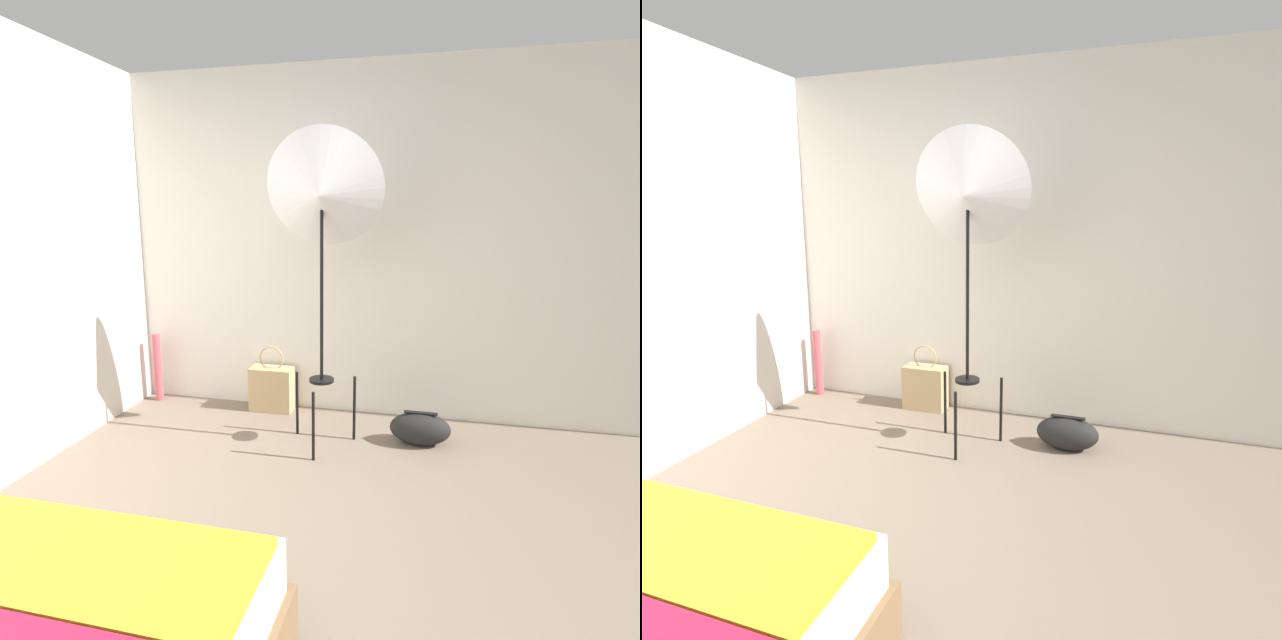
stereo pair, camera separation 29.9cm
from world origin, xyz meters
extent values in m
plane|color=#756656|center=(0.00, 0.00, 0.00)|extent=(14.00, 14.00, 0.00)
cube|color=silver|center=(0.00, 2.50, 1.30)|extent=(8.00, 0.05, 2.60)
cube|color=silver|center=(-1.24, 1.00, 1.30)|extent=(0.05, 8.00, 2.60)
cube|color=gold|center=(0.01, -0.06, 0.48)|extent=(1.35, 0.46, 0.04)
cylinder|color=black|center=(0.45, 1.62, 0.23)|extent=(0.02, 0.02, 0.46)
cylinder|color=black|center=(0.24, 1.97, 0.23)|extent=(0.02, 0.02, 0.46)
cylinder|color=black|center=(0.65, 1.97, 0.23)|extent=(0.02, 0.02, 0.46)
cylinder|color=black|center=(0.45, 1.85, 0.46)|extent=(0.17, 0.17, 0.02)
cylinder|color=black|center=(0.45, 1.85, 1.07)|extent=(0.02, 0.02, 1.22)
cone|color=silver|center=(0.45, 1.85, 1.68)|extent=(0.76, 0.41, 0.78)
cube|color=tan|center=(-0.07, 2.35, 0.18)|extent=(0.34, 0.17, 0.35)
torus|color=tan|center=(-0.07, 2.35, 0.43)|extent=(0.20, 0.01, 0.20)
ellipsoid|color=black|center=(1.10, 2.00, 0.11)|extent=(0.41, 0.22, 0.22)
cube|color=black|center=(1.10, 2.00, 0.23)|extent=(0.23, 0.04, 0.01)
cylinder|color=#BC4C56|center=(-1.07, 2.35, 0.29)|extent=(0.06, 0.06, 0.57)
camera|label=1|loc=(1.16, -1.23, 1.56)|focal=28.00mm
camera|label=2|loc=(1.44, -1.15, 1.56)|focal=28.00mm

